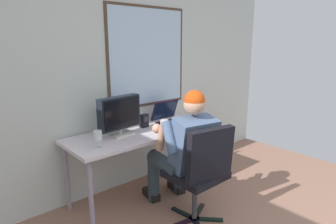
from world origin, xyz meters
name	(u,v)px	position (x,y,z in m)	size (l,w,h in m)	color
wall_rear	(110,69)	(0.02, 2.73, 1.36)	(5.27, 0.08, 2.72)	silver
desk	(143,137)	(0.15, 2.35, 0.66)	(1.61, 0.63, 0.73)	#948B9F
office_chair	(202,169)	(0.20, 1.55, 0.56)	(0.52, 0.56, 0.95)	black
person_seated	(184,149)	(0.25, 1.82, 0.65)	(0.60, 0.87, 1.24)	#303E45
crt_monitor	(120,114)	(-0.09, 2.39, 0.95)	(0.47, 0.22, 0.39)	beige
laptop	(170,117)	(0.61, 2.43, 0.79)	(0.36, 0.35, 0.24)	black
wine_glass	(98,136)	(-0.44, 2.21, 0.83)	(0.08, 0.08, 0.16)	silver
desk_speaker	(144,121)	(0.25, 2.46, 0.80)	(0.09, 0.07, 0.14)	black
coffee_mug	(164,125)	(0.35, 2.23, 0.78)	(0.08, 0.08, 0.11)	silver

